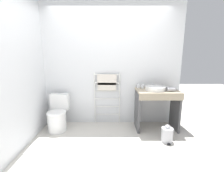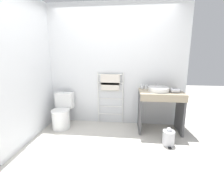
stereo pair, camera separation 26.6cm
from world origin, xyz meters
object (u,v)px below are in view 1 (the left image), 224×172
cup_near_edge (143,86)px  hair_dryer (172,89)px  cup_near_wall (139,86)px  sink_basin (156,88)px  towel_radiator (108,87)px  trash_bin (168,134)px  toilet (59,116)px

cup_near_edge → hair_dryer: 0.57m
cup_near_wall → cup_near_edge: bearing=-23.0°
sink_basin → hair_dryer: bearing=-15.5°
towel_radiator → cup_near_wall: (0.68, -0.04, 0.03)m
towel_radiator → trash_bin: towel_radiator is taller
sink_basin → hair_dryer: (0.29, -0.08, -0.00)m
cup_near_wall → hair_dryer: cup_near_wall is taller
toilet → hair_dryer: 2.34m
cup_near_edge → hair_dryer: same height
sink_basin → towel_radiator: bearing=164.8°
toilet → cup_near_wall: cup_near_wall is taller
sink_basin → trash_bin: (0.12, -0.48, -0.74)m
cup_near_edge → towel_radiator: bearing=174.8°
toilet → trash_bin: bearing=-12.2°
sink_basin → cup_near_wall: bearing=141.8°
toilet → sink_basin: bearing=0.7°
sink_basin → cup_near_wall: size_ratio=4.71×
towel_radiator → trash_bin: 1.50m
sink_basin → trash_bin: sink_basin is taller
hair_dryer → cup_near_wall: bearing=151.9°
towel_radiator → cup_near_wall: bearing=-3.0°
toilet → hair_dryer: hair_dryer is taller
sink_basin → cup_near_wall: 0.37m
toilet → cup_near_wall: bearing=8.5°
hair_dryer → towel_radiator: bearing=164.7°
sink_basin → hair_dryer: same height
hair_dryer → trash_bin: 0.85m
towel_radiator → cup_near_wall: size_ratio=13.88×
cup_near_wall → trash_bin: bearing=-60.0°
towel_radiator → sink_basin: size_ratio=2.94×
cup_near_wall → hair_dryer: bearing=-28.1°
towel_radiator → cup_near_wall: towel_radiator is taller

